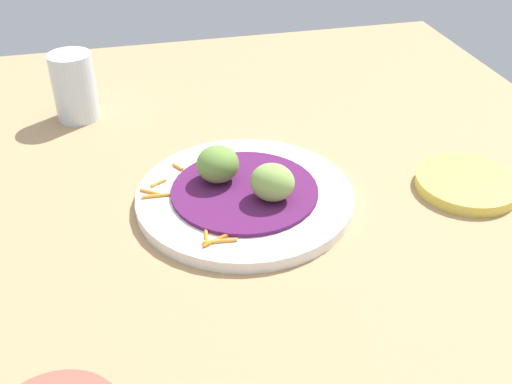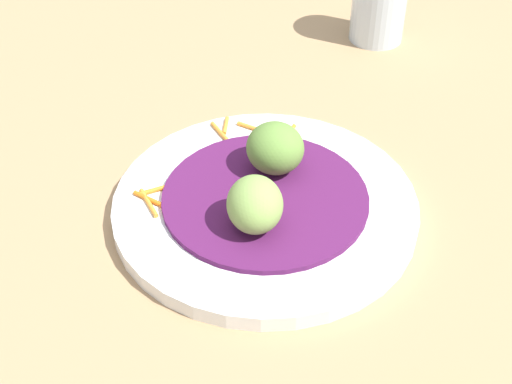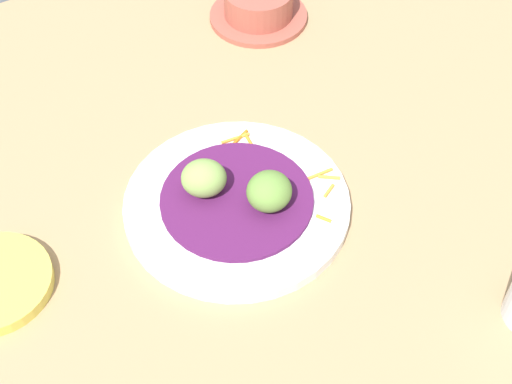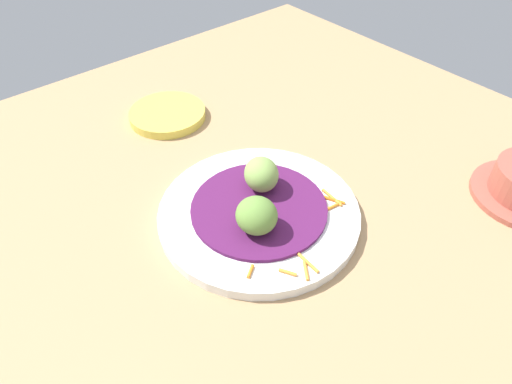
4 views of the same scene
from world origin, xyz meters
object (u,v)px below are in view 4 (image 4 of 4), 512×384
Objects in this scene: guac_scoop_left at (261,174)px; side_plate_small at (167,114)px; guac_scoop_center at (257,215)px; main_plate at (259,213)px.

guac_scoop_left is 0.41× the size of side_plate_small.
side_plate_small is (30.30, -6.23, -3.49)cm from guac_scoop_center.
main_plate is at bearing 172.71° from side_plate_small.
side_plate_small is at bearing -1.92° from guac_scoop_left.
guac_scoop_center is (-5.37, 5.39, 0.01)cm from guac_scoop_left.
guac_scoop_left and guac_scoop_center have the same top height.
side_plate_small is at bearing -7.29° from main_plate.
main_plate is 27.84cm from side_plate_small.
main_plate is 2.07× the size of side_plate_small.
main_plate and side_plate_small have the same top height.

